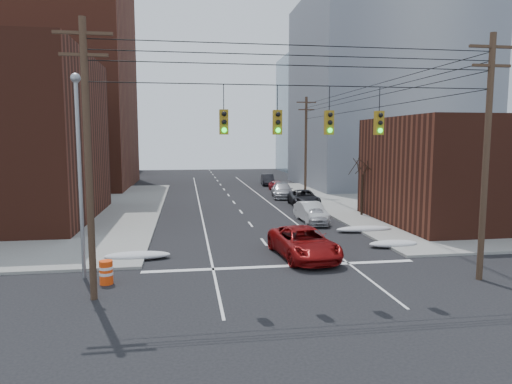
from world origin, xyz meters
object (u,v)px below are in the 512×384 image
object	(u,v)px
lot_car_b	(58,203)
lot_car_d	(33,200)
parked_car_b	(311,212)
parked_car_a	(316,216)
construction_barrel	(106,272)
parked_car_c	(304,198)
parked_car_d	(282,190)
lot_car_a	(41,212)
lot_car_c	(26,213)
parked_car_e	(277,186)
parked_car_f	(267,180)
red_pickup	(304,243)

from	to	relation	value
lot_car_b	lot_car_d	distance (m)	4.20
parked_car_b	lot_car_d	size ratio (longest dim) A/B	1.20
parked_car_a	construction_barrel	world-z (taller)	parked_car_a
parked_car_b	construction_barrel	distance (m)	18.90
lot_car_d	construction_barrel	world-z (taller)	lot_car_d
parked_car_c	parked_car_b	bearing A→B (deg)	-96.85
parked_car_d	lot_car_a	bearing A→B (deg)	-144.03
parked_car_d	lot_car_c	xyz separation A→B (m)	(-22.28, -12.62, 0.08)
lot_car_b	construction_barrel	distance (m)	22.43
parked_car_c	lot_car_a	size ratio (longest dim) A/B	1.36
parked_car_e	construction_barrel	world-z (taller)	parked_car_e
parked_car_d	lot_car_d	world-z (taller)	parked_car_d
parked_car_f	lot_car_b	size ratio (longest dim) A/B	0.97
parked_car_a	parked_car_b	distance (m)	1.26
red_pickup	lot_car_d	world-z (taller)	red_pickup
lot_car_a	parked_car_b	bearing A→B (deg)	-109.46
lot_car_c	lot_car_a	bearing A→B (deg)	-66.34
parked_car_e	lot_car_a	xyz separation A→B (m)	(-22.16, -18.52, 0.18)
parked_car_f	parked_car_d	bearing A→B (deg)	-88.02
parked_car_a	parked_car_f	distance (m)	29.21
parked_car_e	lot_car_b	xyz separation A→B (m)	(-22.29, -13.47, 0.17)
parked_car_e	lot_car_a	size ratio (longest dim) A/B	0.92
lot_car_a	construction_barrel	distance (m)	17.69
parked_car_b	lot_car_a	size ratio (longest dim) A/B	1.13
parked_car_f	lot_car_a	distance (m)	33.72
parked_car_b	lot_car_a	bearing A→B (deg)	170.64
parked_car_b	parked_car_f	xyz separation A→B (m)	(1.57, 27.92, 0.00)
red_pickup	lot_car_d	distance (m)	29.25
red_pickup	parked_car_a	size ratio (longest dim) A/B	1.61
parked_car_c	lot_car_d	world-z (taller)	parked_car_c
parked_car_e	lot_car_a	world-z (taller)	lot_car_a
parked_car_e	lot_car_d	bearing A→B (deg)	-162.57
red_pickup	parked_car_a	world-z (taller)	red_pickup
lot_car_b	parked_car_b	bearing A→B (deg)	-86.09
parked_car_e	parked_car_f	xyz separation A→B (m)	(0.00, 6.89, 0.12)
red_pickup	lot_car_b	xyz separation A→B (m)	(-17.39, 18.04, -0.01)
parked_car_a	construction_barrel	distance (m)	18.05
parked_car_f	parked_car_e	bearing A→B (deg)	-84.76
lot_car_b	lot_car_c	distance (m)	5.76
parked_car_c	construction_barrel	distance (m)	26.21
parked_car_c	parked_car_d	bearing A→B (deg)	100.95
parked_car_e	construction_barrel	size ratio (longest dim) A/B	3.52
parked_car_d	lot_car_c	bearing A→B (deg)	-143.72
parked_car_a	lot_car_c	size ratio (longest dim) A/B	0.74
parked_car_c	parked_car_d	size ratio (longest dim) A/B	1.01
parked_car_a	parked_car_f	size ratio (longest dim) A/B	0.80
lot_car_d	parked_car_c	bearing A→B (deg)	-81.85
construction_barrel	parked_car_b	bearing A→B (deg)	45.84
red_pickup	lot_car_a	bearing A→B (deg)	137.81
parked_car_e	lot_car_d	world-z (taller)	lot_car_d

